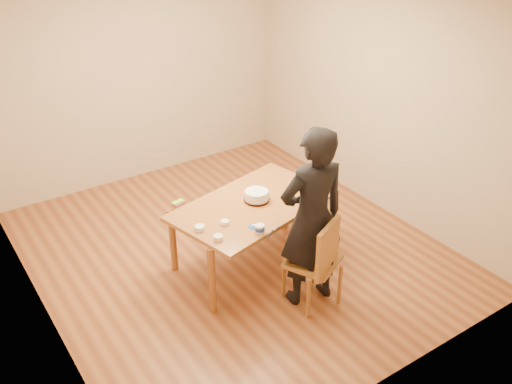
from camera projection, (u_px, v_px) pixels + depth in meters
room_shell at (214, 125)px, 5.85m from camera, size 4.00×4.50×2.70m
dining_table at (253, 205)px, 5.67m from camera, size 1.77×1.29×0.04m
dining_chair at (313, 261)px, 5.32m from camera, size 0.59×0.59×0.04m
cake_plate at (257, 200)px, 5.70m from camera, size 0.26×0.26×0.02m
cake at (257, 195)px, 5.68m from camera, size 0.24×0.24×0.08m
frosting_dome at (257, 191)px, 5.65m from camera, size 0.24×0.24×0.03m
frosting_tub at (260, 229)px, 5.18m from camera, size 0.09×0.09×0.08m
frosting_lid at (254, 226)px, 5.28m from camera, size 0.09×0.09×0.01m
frosting_dollop at (254, 225)px, 5.27m from camera, size 0.04×0.04×0.02m
ramekin_green at (218, 238)px, 5.08m from camera, size 0.09×0.09×0.04m
ramekin_yellow at (225, 222)px, 5.31m from camera, size 0.08×0.08×0.04m
ramekin_multi at (200, 228)px, 5.22m from camera, size 0.09×0.09×0.04m
candy_box_pink at (179, 204)px, 5.63m from camera, size 0.14×0.09×0.02m
candy_box_green at (178, 202)px, 5.62m from camera, size 0.13×0.08×0.02m
spatula at (270, 234)px, 5.16m from camera, size 0.14×0.08×0.01m
person at (312, 219)px, 5.13m from camera, size 0.71×0.52×1.79m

